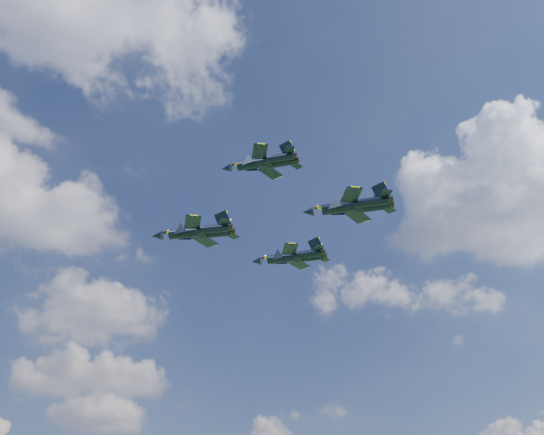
{
  "coord_description": "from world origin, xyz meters",
  "views": [
    {
      "loc": [
        -47.41,
        -90.63,
        3.66
      ],
      "look_at": [
        -6.88,
        -4.28,
        56.49
      ],
      "focal_mm": 40.0,
      "sensor_mm": 36.0,
      "label": 1
    }
  ],
  "objects": [
    {
      "name": "jet_slot",
      "position": [
        2.21,
        -12.63,
        56.47
      ],
      "size": [
        15.49,
        14.03,
        4.03
      ],
      "rotation": [
        0.0,
        0.0,
        0.87
      ],
      "color": "black"
    },
    {
      "name": "jet_left",
      "position": [
        -15.88,
        -16.03,
        58.36
      ],
      "size": [
        12.35,
        11.38,
        3.24
      ],
      "rotation": [
        0.0,
        0.0,
        0.86
      ],
      "color": "black"
    },
    {
      "name": "jet_lead",
      "position": [
        -19.5,
        6.99,
        55.92
      ],
      "size": [
        15.93,
        13.45,
        4.04
      ],
      "rotation": [
        0.0,
        0.0,
        0.93
      ],
      "color": "black"
    },
    {
      "name": "jet_right",
      "position": [
        2.05,
        9.98,
        56.32
      ],
      "size": [
        15.08,
        13.9,
        3.95
      ],
      "rotation": [
        0.0,
        0.0,
        0.86
      ],
      "color": "black"
    }
  ]
}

